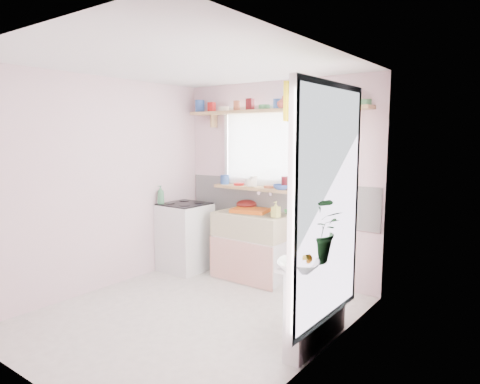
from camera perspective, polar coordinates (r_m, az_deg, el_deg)
The scene contains 19 objects.
room at distance 4.52m, azimuth 7.00°, elevation 1.78°, with size 3.20×3.20×3.20m.
sink_unit at distance 5.47m, azimuth 1.69°, elevation -7.14°, with size 0.95×0.65×1.11m.
cooker at distance 5.87m, azimuth -7.34°, elevation -5.90°, with size 0.58×0.58×0.93m.
radiator_ledge at distance 3.88m, azimuth 10.20°, elevation -14.07°, with size 0.22×0.95×0.78m.
windowsill at distance 5.49m, azimuth 2.84°, elevation 0.43°, with size 1.40×0.22×0.04m, color tan.
pine_shelf at distance 5.37m, azimuth 4.20°, elevation 10.73°, with size 2.52×0.24×0.04m, color tan.
shelf_crockery at distance 5.39m, azimuth 3.82°, elevation 11.51°, with size 2.47×0.11×0.12m.
sill_crockery at distance 5.51m, azimuth 2.42°, elevation 1.23°, with size 1.35×0.11×0.12m.
dish_tray at distance 5.45m, azimuth 1.38°, elevation -2.47°, with size 0.45×0.33×0.04m, color #CD5412.
colander at distance 5.68m, azimuth 0.87°, elevation -1.64°, with size 0.28×0.28×0.13m, color #59110F.
jade_plant at distance 3.59m, azimuth 10.19°, elevation -4.80°, with size 0.51×0.44×0.57m, color #245B27.
fruit_bowl at distance 3.39m, azimuth 7.79°, elevation -9.73°, with size 0.33×0.33×0.08m, color white.
herb_pot at distance 3.42m, azimuth 8.25°, elevation -8.58°, with size 0.10×0.07×0.20m, color #2E6126.
soap_bottle_sink at distance 5.12m, azimuth 4.79°, elevation -2.33°, with size 0.09×0.09×0.19m, color #CAC85A.
sill_cup at distance 5.51m, azimuth 1.32°, elevation 1.20°, with size 0.13×0.13×0.10m, color beige.
sill_bowl at distance 5.26m, azimuth 5.52°, elevation 0.65°, with size 0.20×0.20×0.06m, color #3152A2.
shelf_vase at distance 5.22m, azimuth 5.73°, elevation 11.83°, with size 0.14×0.14×0.14m, color #B54637.
cooker_bottle at distance 5.77m, azimuth -10.52°, elevation -0.36°, with size 0.09×0.10×0.25m, color #408056.
fruit at distance 3.38m, azimuth 7.95°, elevation -8.72°, with size 0.20×0.14×0.10m.
Camera 1 is at (2.89, -3.04, 1.82)m, focal length 32.00 mm.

